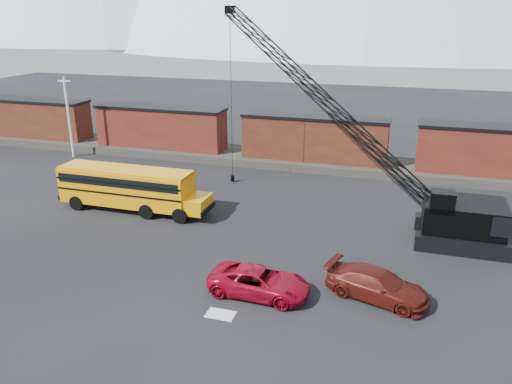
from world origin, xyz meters
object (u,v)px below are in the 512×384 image
crawler_crane (323,99)px  school_bus (130,187)px  maroon_suv (377,285)px  red_pickup (260,282)px

crawler_crane → school_bus: bearing=-159.7°
school_bus → maroon_suv: (18.31, -7.04, -1.02)m
red_pickup → maroon_suv: bearing=-74.6°
school_bus → crawler_crane: size_ratio=0.55×
maroon_suv → crawler_crane: bearing=39.5°
red_pickup → crawler_crane: 15.24m
red_pickup → crawler_crane: (0.62, 13.31, 7.40)m
school_bus → crawler_crane: crawler_crane is taller
school_bus → maroon_suv: school_bus is taller
school_bus → crawler_crane: 15.32m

